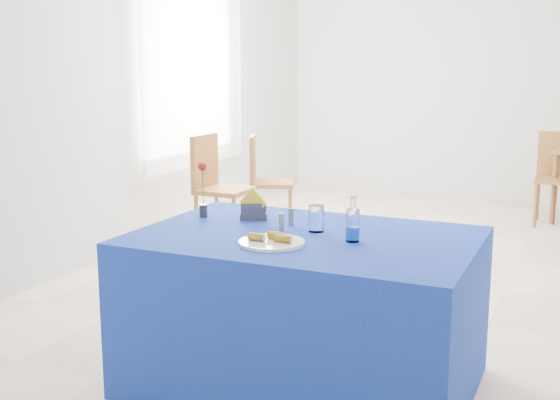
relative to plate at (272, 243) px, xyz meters
The scene contains 16 objects.
floor 2.33m from the plate, 83.93° to the left, with size 7.00×7.00×0.00m, color beige.
room_shell 2.41m from the plate, 83.93° to the left, with size 7.00×7.00×7.00m.
window_pane 3.81m from the plate, 126.84° to the left, with size 0.04×1.50×1.60m, color white.
curtain 3.77m from the plate, 125.97° to the left, with size 0.04×1.75×1.85m, color white.
plate is the anchor object (origin of this frame).
drinking_glass 0.33m from the plate, 73.15° to the left, with size 0.08×0.08×0.13m, color white.
salt_shaker 0.28m from the plate, 104.94° to the left, with size 0.03×0.03×0.09m, color gray.
pepper_shaker 0.41m from the plate, 100.91° to the left, with size 0.03×0.03×0.09m, color slate.
blue_table 0.46m from the plate, 73.12° to the left, with size 1.60×1.10×0.76m.
water_bottle 0.38m from the plate, 32.06° to the left, with size 0.07×0.07×0.21m.
napkin_holder 0.53m from the plate, 125.22° to the left, with size 0.16×0.10×0.17m.
rose_vase 0.70m from the plate, 146.89° to the left, with size 0.05×0.05×0.30m.
chair_bg_left 4.71m from the plate, 77.82° to the left, with size 0.41×0.41×0.91m.
chair_win_a 3.08m from the plate, 124.16° to the left, with size 0.44×0.44×0.96m.
chair_win_b 3.54m from the plate, 116.15° to the left, with size 0.53×0.53×0.91m.
banana_pieces 0.03m from the plate, 85.08° to the left, with size 0.20×0.10×0.03m.
Camera 1 is at (1.06, -4.98, 1.55)m, focal length 45.00 mm.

